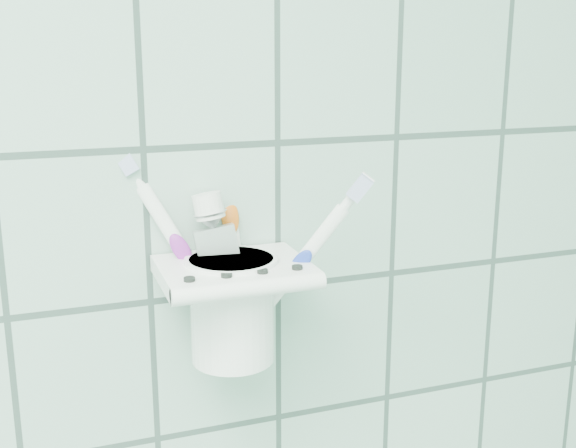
% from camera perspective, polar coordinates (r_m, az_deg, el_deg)
% --- Properties ---
extents(holder_bracket, '(0.12, 0.10, 0.04)m').
position_cam_1_polar(holder_bracket, '(0.60, -4.35, -3.85)').
color(holder_bracket, white).
rests_on(holder_bracket, wall_back).
extents(cup, '(0.08, 0.08, 0.09)m').
position_cam_1_polar(cup, '(0.62, -4.44, -6.38)').
color(cup, white).
rests_on(cup, holder_bracket).
extents(toothbrush_pink, '(0.09, 0.06, 0.19)m').
position_cam_1_polar(toothbrush_pink, '(0.60, -3.71, -1.01)').
color(toothbrush_pink, white).
rests_on(toothbrush_pink, cup).
extents(toothbrush_blue, '(0.02, 0.08, 0.22)m').
position_cam_1_polar(toothbrush_blue, '(0.60, -3.53, 0.18)').
color(toothbrush_blue, white).
rests_on(toothbrush_blue, cup).
extents(toothbrush_orange, '(0.09, 0.06, 0.18)m').
position_cam_1_polar(toothbrush_orange, '(0.61, -4.13, -1.21)').
color(toothbrush_orange, white).
rests_on(toothbrush_orange, cup).
extents(toothpaste_tube, '(0.05, 0.03, 0.14)m').
position_cam_1_polar(toothpaste_tube, '(0.61, -4.20, -2.82)').
color(toothpaste_tube, silver).
rests_on(toothpaste_tube, cup).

